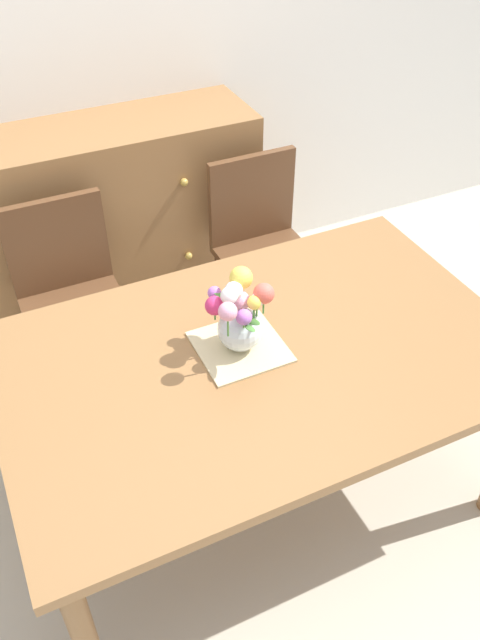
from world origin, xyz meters
name	(u,v)px	position (x,y,z in m)	size (l,w,h in m)	color
ground_plane	(257,486)	(0.00, 0.00, 0.00)	(12.00, 12.00, 0.00)	#B7AD99
back_wall	(98,9)	(0.00, 1.60, 1.40)	(7.00, 0.10, 2.80)	silver
dining_table	(260,370)	(0.00, 0.00, 0.66)	(1.70, 1.08, 0.74)	olive
chair_left	(70,291)	(-0.45, 0.88, 0.52)	(0.42, 0.42, 0.90)	brown
chair_right	(262,240)	(0.45, 0.88, 0.52)	(0.42, 0.42, 0.90)	brown
dresser	(112,225)	(-0.14, 1.33, 0.50)	(1.40, 0.47, 1.00)	olive
placemat	(240,347)	(-0.05, 0.05, 0.74)	(0.28, 0.28, 0.01)	#CCB789
flower_vase	(239,316)	(-0.05, 0.06, 0.87)	(0.22, 0.24, 0.27)	silver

